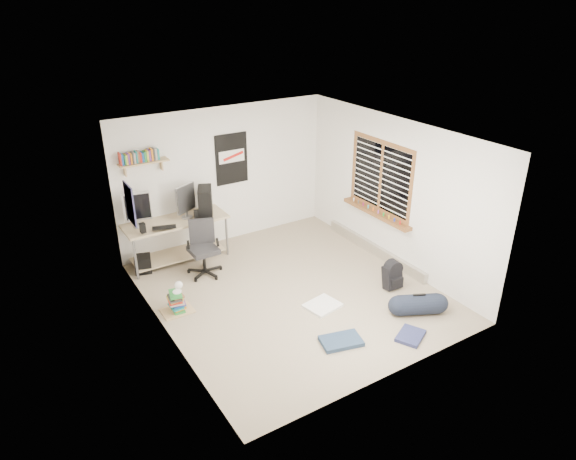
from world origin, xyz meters
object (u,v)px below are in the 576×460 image
desk (176,240)px  backpack (392,277)px  office_chair (203,247)px  book_stack (177,302)px  duffel_bag (418,305)px

desk → backpack: (2.51, -2.72, -0.16)m
office_chair → book_stack: bearing=-114.7°
duffel_bag → office_chair: bearing=154.8°
desk → book_stack: bearing=-96.8°
desk → backpack: desk is taller
backpack → duffel_bag: duffel_bag is taller
backpack → duffel_bag: (-0.16, -0.73, -0.06)m
office_chair → book_stack: size_ratio=1.98×
backpack → duffel_bag: 0.75m
office_chair → duffel_bag: (2.16, -2.71, -0.35)m
desk → backpack: size_ratio=4.65×
desk → office_chair: size_ratio=1.89×
desk → duffel_bag: size_ratio=2.91×
office_chair → backpack: (2.32, -1.98, -0.29)m
desk → duffel_bag: desk is taller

